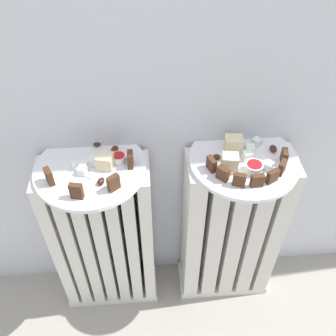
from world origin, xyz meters
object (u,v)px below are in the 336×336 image
(radiator_right, at_px, (230,232))
(plate_right, at_px, (244,160))
(jam_bowl_right, at_px, (254,167))
(jam_bowl_left, at_px, (119,158))
(plate_left, at_px, (90,168))
(fork, at_px, (85,182))
(radiator_left, at_px, (105,240))

(radiator_right, bearing_deg, plate_right, 63.43)
(radiator_right, height_order, jam_bowl_right, jam_bowl_right)
(jam_bowl_left, xyz_separation_m, jam_bowl_right, (0.34, -0.07, 0.00))
(plate_right, bearing_deg, plate_left, 180.00)
(jam_bowl_left, distance_m, fork, 0.11)
(radiator_left, height_order, jam_bowl_left, jam_bowl_left)
(radiator_right, distance_m, plate_left, 0.52)
(radiator_left, distance_m, jam_bowl_left, 0.35)
(plate_left, relative_size, plate_right, 1.00)
(plate_right, distance_m, jam_bowl_right, 0.06)
(radiator_left, distance_m, plate_right, 0.52)
(fork, bearing_deg, plate_left, 81.09)
(radiator_right, relative_size, jam_bowl_right, 13.59)
(radiator_right, height_order, jam_bowl_left, jam_bowl_left)
(radiator_right, relative_size, plate_right, 2.13)
(plate_left, xyz_separation_m, jam_bowl_right, (0.42, -0.05, 0.02))
(plate_right, relative_size, jam_bowl_right, 6.39)
(radiator_left, bearing_deg, jam_bowl_right, -6.84)
(jam_bowl_left, xyz_separation_m, fork, (-0.08, -0.07, -0.01))
(jam_bowl_right, bearing_deg, plate_right, 103.34)
(jam_bowl_right, height_order, fork, jam_bowl_right)
(radiator_left, relative_size, jam_bowl_right, 13.59)
(plate_left, distance_m, jam_bowl_right, 0.42)
(radiator_right, xyz_separation_m, fork, (-0.41, -0.05, 0.33))
(plate_right, xyz_separation_m, jam_bowl_left, (-0.33, 0.02, 0.02))
(fork, bearing_deg, jam_bowl_right, 0.65)
(plate_left, distance_m, fork, 0.06)
(plate_left, relative_size, jam_bowl_left, 7.69)
(jam_bowl_left, bearing_deg, fork, -139.49)
(plate_left, height_order, jam_bowl_left, jam_bowl_left)
(jam_bowl_left, height_order, jam_bowl_right, jam_bowl_right)
(plate_left, bearing_deg, radiator_left, -116.57)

